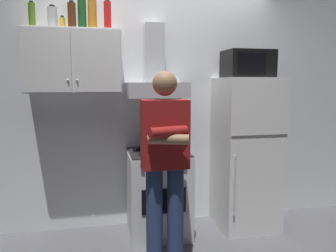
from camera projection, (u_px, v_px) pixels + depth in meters
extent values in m
plane|color=#4C4C51|center=(168.00, 244.00, 3.20)|extent=(7.00, 7.00, 0.00)
cube|color=white|center=(157.00, 101.00, 3.61)|extent=(4.80, 0.10, 2.70)
cube|color=silver|center=(73.00, 62.00, 3.17)|extent=(0.90, 0.34, 0.60)
cube|color=silver|center=(46.00, 60.00, 2.96)|extent=(0.43, 0.01, 0.58)
cube|color=silver|center=(97.00, 61.00, 3.05)|extent=(0.43, 0.01, 0.58)
sphere|color=#B2B2B7|center=(68.00, 80.00, 3.01)|extent=(0.02, 0.02, 0.02)
sphere|color=#B2B2B7|center=(77.00, 80.00, 3.02)|extent=(0.02, 0.02, 0.02)
cube|color=silver|center=(158.00, 193.00, 3.38)|extent=(0.60, 0.60, 0.85)
cube|color=black|center=(158.00, 152.00, 3.32)|extent=(0.59, 0.59, 0.01)
cube|color=black|center=(164.00, 201.00, 3.08)|extent=(0.42, 0.01, 0.24)
cylinder|color=black|center=(147.00, 154.00, 3.18)|extent=(0.16, 0.16, 0.01)
cylinder|color=black|center=(173.00, 153.00, 3.23)|extent=(0.16, 0.16, 0.01)
cylinder|color=black|center=(144.00, 149.00, 3.41)|extent=(0.16, 0.16, 0.01)
cylinder|color=black|center=(168.00, 148.00, 3.47)|extent=(0.16, 0.16, 0.01)
cylinder|color=black|center=(142.00, 166.00, 2.99)|extent=(0.04, 0.02, 0.04)
cylinder|color=black|center=(157.00, 165.00, 3.01)|extent=(0.04, 0.02, 0.04)
cylinder|color=black|center=(172.00, 164.00, 3.04)|extent=(0.04, 0.02, 0.04)
cylinder|color=black|center=(185.00, 164.00, 3.07)|extent=(0.04, 0.02, 0.04)
cube|color=#B7BABF|center=(156.00, 90.00, 3.32)|extent=(0.60, 0.44, 0.15)
cube|color=#B7BABF|center=(154.00, 53.00, 3.41)|extent=(0.20, 0.16, 0.60)
cube|color=white|center=(246.00, 153.00, 3.52)|extent=(0.60, 0.60, 1.60)
cube|color=#4C4C4C|center=(260.00, 136.00, 3.20)|extent=(0.59, 0.01, 0.01)
cylinder|color=silver|center=(235.00, 185.00, 3.20)|extent=(0.02, 0.02, 0.60)
cube|color=black|center=(248.00, 64.00, 3.42)|extent=(0.48, 0.36, 0.28)
cube|color=black|center=(252.00, 63.00, 3.24)|extent=(0.30, 0.01, 0.20)
cylinder|color=navy|center=(154.00, 218.00, 2.77)|extent=(0.14, 0.14, 0.85)
cylinder|color=navy|center=(175.00, 216.00, 2.80)|extent=(0.14, 0.14, 0.85)
cube|color=maroon|center=(165.00, 134.00, 2.70)|extent=(0.38, 0.20, 0.56)
cylinder|color=maroon|center=(168.00, 132.00, 2.56)|extent=(0.33, 0.17, 0.08)
cylinder|color=#8C6647|center=(168.00, 139.00, 2.56)|extent=(0.33, 0.17, 0.08)
sphere|color=#8C6647|center=(165.00, 83.00, 2.64)|extent=(0.20, 0.20, 0.20)
cylinder|color=#B7BABF|center=(173.00, 146.00, 3.22)|extent=(0.20, 0.20, 0.12)
cylinder|color=black|center=(161.00, 142.00, 3.19)|extent=(0.05, 0.01, 0.01)
cylinder|color=black|center=(185.00, 141.00, 3.24)|extent=(0.05, 0.01, 0.01)
cylinder|color=gold|center=(62.00, 24.00, 3.13)|extent=(0.06, 0.06, 0.11)
cylinder|color=black|center=(62.00, 17.00, 3.12)|extent=(0.03, 0.03, 0.02)
cylinder|color=#B2B5BA|center=(53.00, 18.00, 3.11)|extent=(0.09, 0.09, 0.20)
cylinder|color=black|center=(52.00, 6.00, 3.10)|extent=(0.05, 0.05, 0.02)
cylinder|color=#19471E|center=(82.00, 13.00, 3.15)|extent=(0.08, 0.08, 0.31)
cylinder|color=#47230F|center=(72.00, 16.00, 3.11)|extent=(0.08, 0.08, 0.24)
cylinder|color=black|center=(71.00, 2.00, 3.09)|extent=(0.04, 0.04, 0.02)
cylinder|color=#4C6B19|center=(32.00, 16.00, 3.08)|extent=(0.06, 0.06, 0.23)
cylinder|color=black|center=(31.00, 2.00, 3.06)|extent=(0.03, 0.03, 0.02)
cylinder|color=#B7721E|center=(92.00, 14.00, 3.16)|extent=(0.08, 0.08, 0.29)
cylinder|color=red|center=(108.00, 16.00, 3.16)|extent=(0.07, 0.07, 0.26)
cylinder|color=black|center=(107.00, 0.00, 3.14)|extent=(0.04, 0.04, 0.02)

